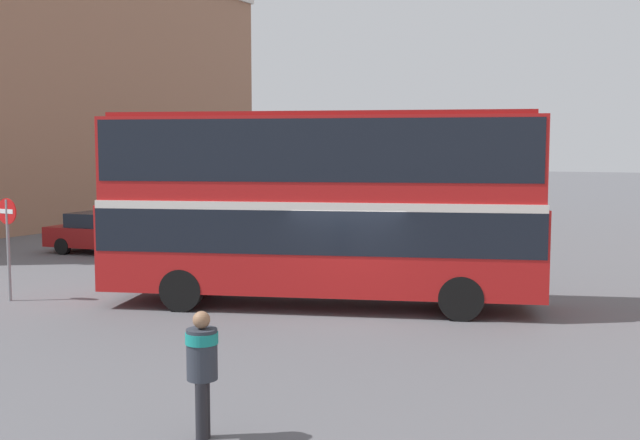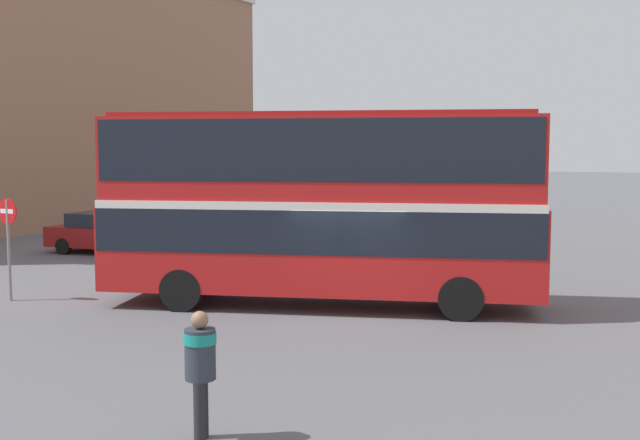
# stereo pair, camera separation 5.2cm
# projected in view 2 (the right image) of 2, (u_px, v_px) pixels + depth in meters

# --- Properties ---
(ground_plane) EXTENTS (240.00, 240.00, 0.00)m
(ground_plane) POSITION_uv_depth(u_px,v_px,m) (354.00, 315.00, 17.57)
(ground_plane) COLOR #5B5B60
(building_row_left) EXTENTS (9.66, 30.15, 13.90)m
(building_row_left) POSITION_uv_depth(u_px,v_px,m) (19.00, 90.00, 38.82)
(building_row_left) COLOR #9E7056
(building_row_left) RESTS_ON ground_plane
(double_decker_bus) EXTENTS (10.92, 5.99, 4.78)m
(double_decker_bus) POSITION_uv_depth(u_px,v_px,m) (320.00, 197.00, 18.43)
(double_decker_bus) COLOR red
(double_decker_bus) RESTS_ON ground_plane
(pedestrian_foreground) EXTENTS (0.59, 0.59, 1.77)m
(pedestrian_foreground) POSITION_uv_depth(u_px,v_px,m) (200.00, 362.00, 9.88)
(pedestrian_foreground) COLOR #232328
(pedestrian_foreground) RESTS_ON ground_plane
(parked_car_kerb_near) EXTENTS (4.75, 2.37, 1.52)m
(parked_car_kerb_near) POSITION_uv_depth(u_px,v_px,m) (107.00, 233.00, 28.01)
(parked_car_kerb_near) COLOR maroon
(parked_car_kerb_near) RESTS_ON ground_plane
(parked_car_kerb_far) EXTENTS (4.81, 2.54, 1.59)m
(parked_car_kerb_far) POSITION_uv_depth(u_px,v_px,m) (312.00, 221.00, 32.23)
(parked_car_kerb_far) COLOR silver
(parked_car_kerb_far) RESTS_ON ground_plane
(no_entry_sign) EXTENTS (0.67, 0.08, 2.65)m
(no_entry_sign) POSITION_uv_depth(u_px,v_px,m) (8.00, 231.00, 19.13)
(no_entry_sign) COLOR gray
(no_entry_sign) RESTS_ON ground_plane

